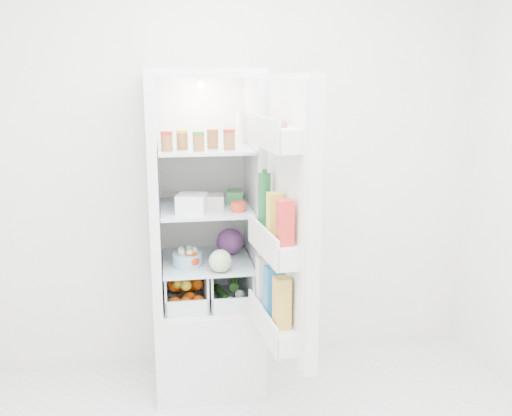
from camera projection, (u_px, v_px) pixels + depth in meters
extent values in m
cube|color=silver|center=(234.00, 154.00, 3.42)|extent=(3.00, 0.02, 2.60)
cube|color=silver|center=(208.00, 339.00, 3.35)|extent=(0.60, 0.60, 0.50)
cube|color=silver|center=(202.00, 73.00, 3.00)|extent=(0.60, 0.60, 0.05)
cube|color=silver|center=(202.00, 184.00, 3.42)|extent=(0.60, 0.05, 1.25)
cube|color=silver|center=(155.00, 195.00, 3.11)|extent=(0.05, 0.60, 1.25)
cube|color=silver|center=(254.00, 192.00, 3.19)|extent=(0.05, 0.60, 1.25)
cube|color=white|center=(202.00, 185.00, 3.39)|extent=(0.50, 0.01, 1.25)
sphere|color=white|center=(200.00, 85.00, 3.22)|extent=(0.05, 0.05, 0.05)
cube|color=silver|center=(207.00, 261.00, 3.21)|extent=(0.49, 0.53, 0.01)
cube|color=silver|center=(206.00, 208.00, 3.14)|extent=(0.49, 0.53, 0.02)
cube|color=silver|center=(204.00, 148.00, 3.07)|extent=(0.49, 0.53, 0.02)
cylinder|color=#B21919|center=(167.00, 143.00, 2.90)|extent=(0.06, 0.06, 0.08)
cylinder|color=gold|center=(182.00, 141.00, 2.96)|extent=(0.06, 0.06, 0.08)
cylinder|color=#267226|center=(199.00, 143.00, 2.89)|extent=(0.06, 0.06, 0.08)
cylinder|color=brown|center=(213.00, 140.00, 3.00)|extent=(0.06, 0.06, 0.08)
cylinder|color=#B21919|center=(229.00, 141.00, 2.95)|extent=(0.06, 0.06, 0.08)
cylinder|color=silver|center=(241.00, 128.00, 3.20)|extent=(0.05, 0.05, 0.18)
cube|color=white|center=(192.00, 203.00, 3.01)|extent=(0.18, 0.18, 0.10)
cube|color=beige|center=(212.00, 201.00, 3.11)|extent=(0.13, 0.13, 0.07)
cylinder|color=red|center=(238.00, 207.00, 3.02)|extent=(0.08, 0.08, 0.05)
cube|color=silver|center=(184.00, 197.00, 3.30)|extent=(0.18, 0.16, 0.04)
cube|color=#41914A|center=(235.00, 197.00, 3.23)|extent=(0.10, 0.13, 0.07)
sphere|color=#5D2059|center=(230.00, 242.00, 3.30)|extent=(0.15, 0.15, 0.15)
sphere|color=red|center=(192.00, 260.00, 3.07)|extent=(0.09, 0.09, 0.09)
cylinder|color=#88B0CB|center=(187.00, 259.00, 3.10)|extent=(0.17, 0.17, 0.07)
sphere|color=#AAC493|center=(220.00, 261.00, 3.01)|extent=(0.12, 0.12, 0.12)
sphere|color=#FF5E0D|center=(175.00, 303.00, 3.11)|extent=(0.07, 0.07, 0.07)
sphere|color=#FF5E0D|center=(187.00, 302.00, 3.12)|extent=(0.07, 0.07, 0.07)
sphere|color=#FF5E0D|center=(199.00, 301.00, 3.13)|extent=(0.07, 0.07, 0.07)
sphere|color=#FF5E0D|center=(174.00, 286.00, 3.22)|extent=(0.07, 0.07, 0.07)
sphere|color=#FF5E0D|center=(186.00, 285.00, 3.23)|extent=(0.07, 0.07, 0.07)
sphere|color=#FF5E0D|center=(197.00, 284.00, 3.24)|extent=(0.07, 0.07, 0.07)
sphere|color=#FF5E0D|center=(180.00, 287.00, 3.35)|extent=(0.07, 0.07, 0.07)
sphere|color=#FF5E0D|center=(192.00, 286.00, 3.36)|extent=(0.07, 0.07, 0.07)
sphere|color=#FF5E0D|center=(190.00, 298.00, 3.18)|extent=(0.07, 0.07, 0.07)
sphere|color=yellow|center=(179.00, 283.00, 3.16)|extent=(0.06, 0.06, 0.06)
sphere|color=yellow|center=(190.00, 276.00, 3.27)|extent=(0.06, 0.06, 0.06)
sphere|color=yellow|center=(186.00, 285.00, 3.12)|extent=(0.06, 0.06, 0.06)
cylinder|color=#26521B|center=(222.00, 294.00, 3.27)|extent=(0.09, 0.21, 0.05)
cylinder|color=#26521B|center=(234.00, 282.00, 3.32)|extent=(0.08, 0.21, 0.05)
sphere|color=white|center=(231.00, 301.00, 3.16)|extent=(0.05, 0.05, 0.05)
sphere|color=white|center=(239.00, 294.00, 3.18)|extent=(0.05, 0.05, 0.05)
cube|color=silver|center=(292.00, 217.00, 2.63)|extent=(0.12, 0.60, 1.30)
cube|color=white|center=(285.00, 218.00, 2.62)|extent=(0.06, 0.56, 1.26)
cube|color=white|center=(275.00, 136.00, 2.53)|extent=(0.16, 0.51, 0.10)
cube|color=white|center=(274.00, 244.00, 2.64)|extent=(0.16, 0.51, 0.10)
cube|color=white|center=(273.00, 324.00, 2.73)|extent=(0.16, 0.51, 0.10)
sphere|color=#8F5640|center=(282.00, 125.00, 2.40)|extent=(0.05, 0.05, 0.05)
sphere|color=#8F5640|center=(276.00, 123.00, 2.47)|extent=(0.05, 0.05, 0.05)
sphere|color=#8F5640|center=(271.00, 122.00, 2.55)|extent=(0.05, 0.05, 0.05)
sphere|color=#8F5640|center=(266.00, 121.00, 2.62)|extent=(0.05, 0.05, 0.05)
sphere|color=#8F5640|center=(262.00, 119.00, 2.70)|extent=(0.05, 0.05, 0.05)
cylinder|color=#175329|center=(264.00, 200.00, 2.74)|extent=(0.06, 0.06, 0.26)
cube|color=yellow|center=(275.00, 214.00, 2.58)|extent=(0.07, 0.07, 0.20)
cube|color=red|center=(285.00, 223.00, 2.44)|extent=(0.07, 0.07, 0.20)
cube|color=white|center=(264.00, 280.00, 2.83)|extent=(0.08, 0.08, 0.24)
cube|color=#2888CB|center=(273.00, 291.00, 2.69)|extent=(0.08, 0.08, 0.24)
cube|color=gold|center=(282.00, 303.00, 2.55)|extent=(0.08, 0.08, 0.24)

